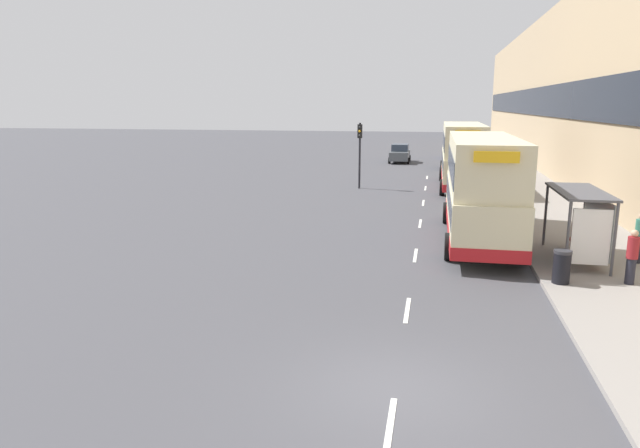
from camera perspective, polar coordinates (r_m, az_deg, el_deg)
ground_plane at (r=11.89m, az=7.54°, el=-16.20°), size 220.00×220.00×0.00m
pavement at (r=49.64m, az=18.29°, el=4.92°), size 5.00×93.00×0.14m
terrace_facade at (r=49.98m, az=23.42°, el=11.96°), size 3.10×93.00×12.94m
lane_mark_0 at (r=10.73m, az=7.00°, el=-19.48°), size 0.12×2.00×0.01m
lane_mark_1 at (r=16.10m, az=8.72°, el=-8.50°), size 0.12×2.00×0.01m
lane_mark_2 at (r=21.77m, az=9.53°, el=-3.10°), size 0.12×2.00×0.01m
lane_mark_3 at (r=27.56m, az=9.99°, el=0.04°), size 0.12×2.00×0.01m
lane_mark_4 at (r=33.40m, az=10.29°, el=2.10°), size 0.12×2.00×0.01m
lane_mark_5 at (r=39.27m, az=10.50°, el=3.54°), size 0.12×2.00×0.01m
lane_mark_6 at (r=45.16m, az=10.66°, el=4.60°), size 0.12×2.00×0.01m
bus_shelter at (r=21.78m, az=25.03°, el=0.98°), size 1.60×4.20×2.48m
double_decker_bus_near at (r=24.17m, az=15.84°, el=3.61°), size 2.85×10.42×4.30m
double_decker_bus_ahead at (r=39.59m, az=14.05°, el=6.77°), size 2.85×11.07×4.30m
car_0 at (r=51.66m, az=13.09°, el=6.34°), size 1.99×4.02×1.73m
car_1 at (r=56.56m, az=7.99°, el=7.01°), size 1.98×4.48×1.77m
car_2 at (r=62.03m, az=13.29°, el=7.21°), size 2.01×3.84×1.72m
pedestrian_at_shelter at (r=22.68m, az=29.34°, el=-1.19°), size 0.35×0.35×1.77m
pedestrian_1 at (r=19.89m, az=28.74°, el=-2.86°), size 0.34×0.34×1.71m
litter_bin at (r=19.14m, az=23.02°, el=-3.94°), size 0.55×0.55×1.05m
traffic_light_far_kerb at (r=38.37m, az=4.00°, el=7.95°), size 0.30×0.32×4.38m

